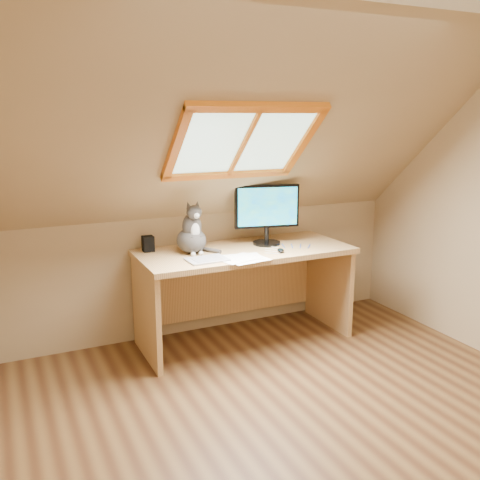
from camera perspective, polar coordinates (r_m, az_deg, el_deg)
ground at (r=3.34m, az=8.46°, el=-19.62°), size 3.50×3.50×0.00m
room_shell at (r=2.76m, az=10.52°, el=5.28°), size 3.52×3.52×2.41m
desk at (r=4.35m, az=0.07°, el=-3.71°), size 1.68×0.74×0.77m
monitor at (r=4.32m, az=2.90°, el=3.17°), size 0.53×0.22×0.49m
cat at (r=4.09m, az=-5.17°, el=0.62°), size 0.24×0.28×0.41m
desk_speaker at (r=4.20m, az=-9.78°, el=-0.40°), size 0.08×0.08×0.12m
graphics_tablet at (r=3.90m, az=-3.55°, el=-2.10°), size 0.30×0.22×0.01m
mouse at (r=4.13m, az=4.36°, el=-1.12°), size 0.08×0.11×0.03m
papers at (r=3.95m, az=0.68°, el=-1.93°), size 0.35×0.30×0.01m
cables at (r=4.27m, az=5.05°, el=-0.82°), size 0.51×0.26×0.01m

